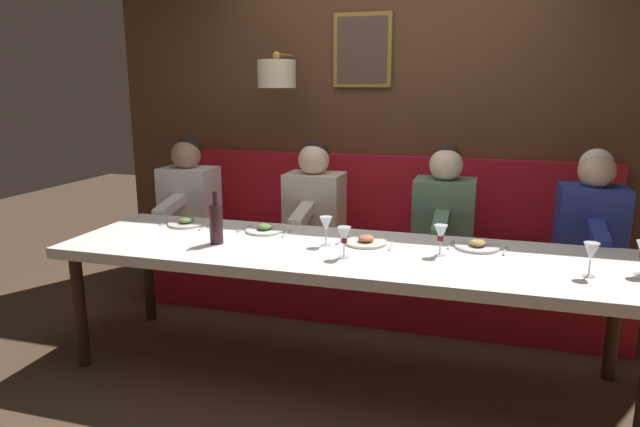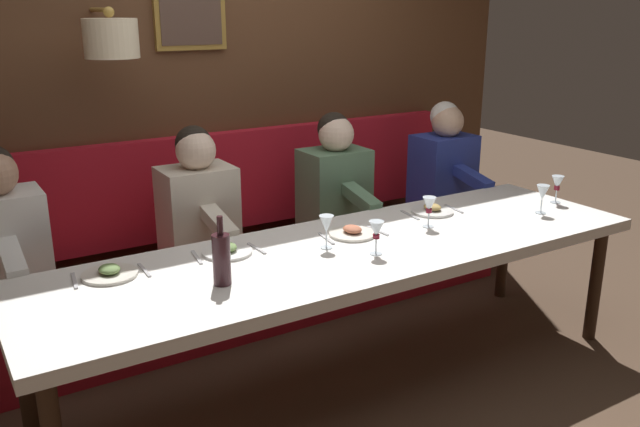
% 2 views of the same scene
% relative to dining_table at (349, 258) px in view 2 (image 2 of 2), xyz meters
% --- Properties ---
extents(ground_plane, '(12.00, 12.00, 0.00)m').
position_rel_dining_table_xyz_m(ground_plane, '(0.00, 0.00, -0.68)').
color(ground_plane, '#4C3828').
extents(dining_table, '(0.90, 3.14, 0.74)m').
position_rel_dining_table_xyz_m(dining_table, '(0.00, 0.00, 0.00)').
color(dining_table, white).
rests_on(dining_table, ground_plane).
extents(banquette_bench, '(0.52, 3.34, 0.45)m').
position_rel_dining_table_xyz_m(banquette_bench, '(0.89, 0.00, -0.46)').
color(banquette_bench, red).
rests_on(banquette_bench, ground_plane).
extents(back_wall_panel, '(0.59, 4.54, 2.90)m').
position_rel_dining_table_xyz_m(back_wall_panel, '(1.46, 0.01, 0.68)').
color(back_wall_panel, '#51331E').
rests_on(back_wall_panel, ground_plane).
extents(diner_nearest, '(0.60, 0.40, 0.79)m').
position_rel_dining_table_xyz_m(diner_nearest, '(0.88, -1.39, 0.13)').
color(diner_nearest, '#283893').
rests_on(diner_nearest, banquette_bench).
extents(diner_near, '(0.60, 0.40, 0.79)m').
position_rel_dining_table_xyz_m(diner_near, '(0.88, -0.49, 0.13)').
color(diner_near, '#567A5B').
rests_on(diner_near, banquette_bench).
extents(diner_middle, '(0.60, 0.40, 0.79)m').
position_rel_dining_table_xyz_m(diner_middle, '(0.88, 0.42, 0.13)').
color(diner_middle, beige).
rests_on(diner_middle, banquette_bench).
extents(diner_far, '(0.60, 0.40, 0.79)m').
position_rel_dining_table_xyz_m(diner_far, '(0.88, 1.43, 0.13)').
color(diner_far, white).
rests_on(diner_far, banquette_bench).
extents(place_setting_0, '(0.24, 0.32, 0.05)m').
position_rel_dining_table_xyz_m(place_setting_0, '(0.14, -0.11, 0.07)').
color(place_setting_0, silver).
rests_on(place_setting_0, dining_table).
extents(place_setting_1, '(0.24, 0.32, 0.05)m').
position_rel_dining_table_xyz_m(place_setting_1, '(0.23, 0.54, 0.07)').
color(place_setting_1, white).
rests_on(place_setting_1, dining_table).
extents(place_setting_2, '(0.24, 0.32, 0.05)m').
position_rel_dining_table_xyz_m(place_setting_2, '(0.24, 1.09, 0.07)').
color(place_setting_2, silver).
rests_on(place_setting_2, dining_table).
extents(place_setting_3, '(0.24, 0.32, 0.05)m').
position_rel_dining_table_xyz_m(place_setting_3, '(0.22, -0.72, 0.07)').
color(place_setting_3, silver).
rests_on(place_setting_3, dining_table).
extents(wine_glass_0, '(0.07, 0.07, 0.16)m').
position_rel_dining_table_xyz_m(wine_glass_0, '(0.05, 0.10, 0.17)').
color(wine_glass_0, silver).
rests_on(wine_glass_0, dining_table).
extents(wine_glass_1, '(0.07, 0.07, 0.16)m').
position_rel_dining_table_xyz_m(wine_glass_1, '(-0.15, -0.05, 0.17)').
color(wine_glass_1, silver).
rests_on(wine_glass_1, dining_table).
extents(wine_glass_2, '(0.07, 0.07, 0.16)m').
position_rel_dining_table_xyz_m(wine_glass_2, '(0.04, -0.53, 0.17)').
color(wine_glass_2, silver).
rests_on(wine_glass_2, dining_table).
extents(wine_glass_3, '(0.07, 0.07, 0.16)m').
position_rel_dining_table_xyz_m(wine_glass_3, '(-0.01, -1.48, 0.17)').
color(wine_glass_3, silver).
rests_on(wine_glass_3, dining_table).
extents(wine_glass_4, '(0.07, 0.07, 0.16)m').
position_rel_dining_table_xyz_m(wine_glass_4, '(-0.11, -1.23, 0.17)').
color(wine_glass_4, silver).
rests_on(wine_glass_4, dining_table).
extents(wine_bottle, '(0.08, 0.08, 0.30)m').
position_rel_dining_table_xyz_m(wine_bottle, '(-0.09, 0.71, 0.17)').
color(wine_bottle, '#33191E').
rests_on(wine_bottle, dining_table).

